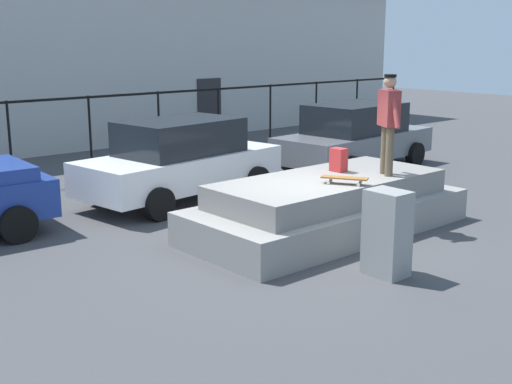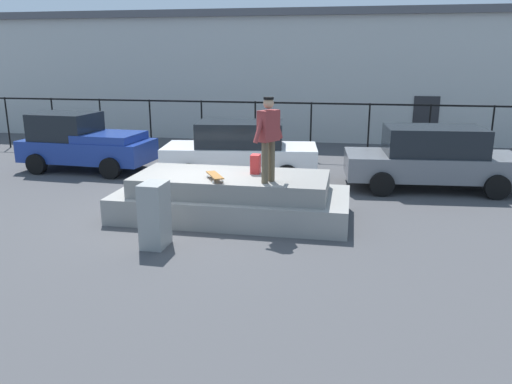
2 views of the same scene
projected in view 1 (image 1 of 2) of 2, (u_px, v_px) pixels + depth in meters
The scene contains 9 objects.
ground_plane at pixel (304, 243), 11.17m from camera, with size 60.00×60.00×0.00m, color #424244.
concrete_ledge at pixel (328, 207), 11.76m from camera, with size 5.23×2.31×0.98m.
skateboarder at pixel (389, 117), 11.61m from camera, with size 0.53×0.84×1.77m.
skateboard at pixel (344, 178), 11.06m from camera, with size 0.56×0.77×0.12m.
backpack at pixel (339, 160), 12.09m from camera, with size 0.28×0.20×0.43m, color red.
car_white_sedan_mid at pixel (181, 160), 13.96m from camera, with size 4.65×2.46×1.71m.
car_grey_sedan_far at pixel (355, 136), 17.32m from camera, with size 4.78×2.40×1.71m.
utility_box at pixel (387, 233), 9.55m from camera, with size 0.44×0.60×1.25m, color gray.
fence_row at pixel (90, 121), 16.30m from camera, with size 24.06×0.06×1.99m.
Camera 1 is at (-7.64, -7.51, 3.37)m, focal length 46.74 mm.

